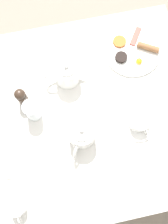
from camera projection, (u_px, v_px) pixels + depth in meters
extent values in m
plane|color=gray|center=(84.00, 142.00, 1.86)|extent=(8.00, 8.00, 0.00)
cube|color=silver|center=(84.00, 114.00, 1.13)|extent=(0.90, 0.99, 0.03)
cylinder|color=brown|center=(17.00, 223.00, 1.37)|extent=(0.04, 0.04, 0.74)
cylinder|color=brown|center=(140.00, 55.00, 1.63)|extent=(0.04, 0.04, 0.74)
cylinder|color=white|center=(132.00, 50.00, 1.19)|extent=(0.26, 0.26, 0.01)
cylinder|color=white|center=(139.00, 62.00, 1.17)|extent=(0.06, 0.06, 0.00)
sphere|color=yellow|center=(139.00, 61.00, 1.16)|extent=(0.03, 0.03, 0.03)
cylinder|color=brown|center=(148.00, 47.00, 1.18)|extent=(0.07, 0.10, 0.03)
cube|color=#B74C42|center=(136.00, 36.00, 1.20)|extent=(0.10, 0.08, 0.01)
cylinder|color=#D16023|center=(119.00, 42.00, 1.19)|extent=(0.06, 0.06, 0.01)
cylinder|color=black|center=(121.00, 57.00, 1.17)|extent=(0.05, 0.05, 0.02)
cylinder|color=white|center=(82.00, 134.00, 1.04)|extent=(0.11, 0.11, 0.11)
cylinder|color=white|center=(82.00, 131.00, 0.99)|extent=(0.08, 0.08, 0.01)
sphere|color=white|center=(82.00, 130.00, 0.97)|extent=(0.02, 0.02, 0.02)
cone|color=white|center=(87.00, 117.00, 1.05)|extent=(0.06, 0.05, 0.05)
torus|color=white|center=(77.00, 148.00, 1.03)|extent=(0.08, 0.05, 0.08)
cylinder|color=white|center=(67.00, 73.00, 1.11)|extent=(0.11, 0.11, 0.11)
cylinder|color=white|center=(66.00, 67.00, 1.06)|extent=(0.08, 0.08, 0.01)
sphere|color=white|center=(66.00, 66.00, 1.04)|extent=(0.02, 0.02, 0.02)
cone|color=white|center=(83.00, 68.00, 1.11)|extent=(0.02, 0.06, 0.05)
torus|color=white|center=(54.00, 77.00, 1.11)|extent=(0.02, 0.08, 0.08)
cylinder|color=white|center=(138.00, 124.00, 1.10)|extent=(0.16, 0.16, 0.01)
cylinder|color=white|center=(139.00, 122.00, 1.07)|extent=(0.08, 0.08, 0.05)
cylinder|color=tan|center=(139.00, 122.00, 1.08)|extent=(0.07, 0.07, 0.04)
torus|color=white|center=(145.00, 131.00, 1.06)|extent=(0.04, 0.02, 0.04)
cylinder|color=white|center=(32.00, 110.00, 1.06)|extent=(0.06, 0.06, 0.11)
cylinder|color=white|center=(18.00, 208.00, 0.99)|extent=(0.06, 0.06, 0.06)
torus|color=white|center=(19.00, 217.00, 0.98)|extent=(0.04, 0.01, 0.04)
cylinder|color=#38281E|center=(23.00, 98.00, 1.10)|extent=(0.04, 0.04, 0.07)
sphere|color=#38281E|center=(20.00, 94.00, 1.05)|extent=(0.05, 0.05, 0.05)
cube|color=white|center=(16.00, 158.00, 1.06)|extent=(0.17, 0.13, 0.01)
cube|color=silver|center=(167.00, 94.00, 1.14)|extent=(0.01, 0.17, 0.00)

